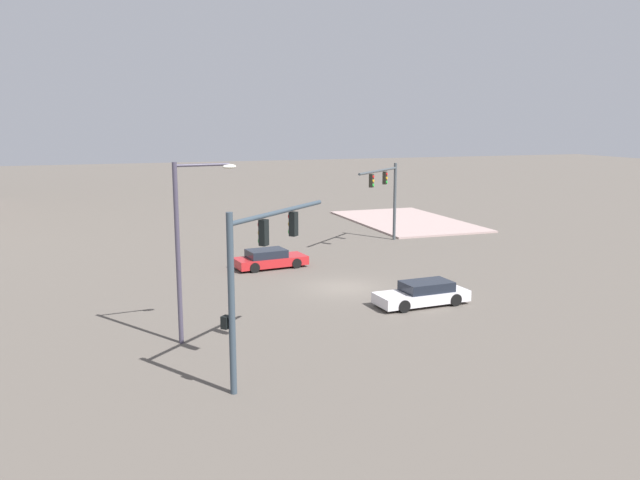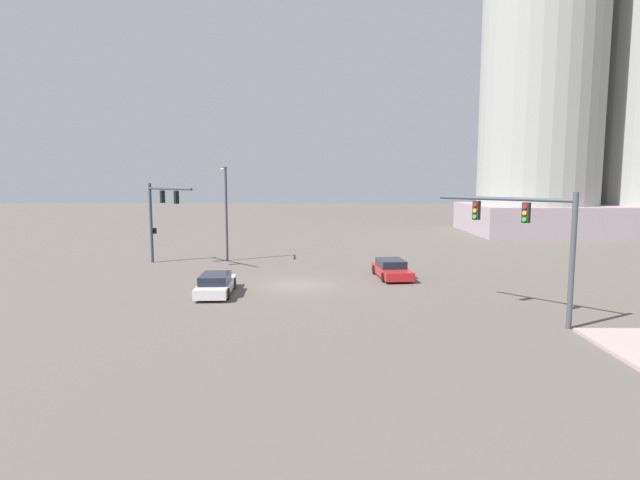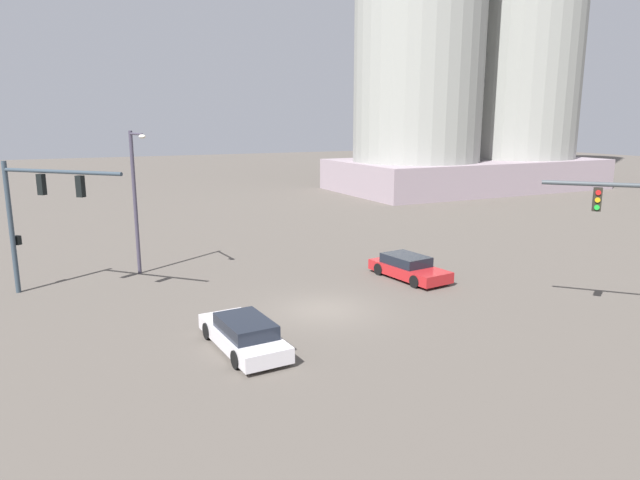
{
  "view_description": "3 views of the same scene",
  "coord_description": "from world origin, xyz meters",
  "px_view_note": "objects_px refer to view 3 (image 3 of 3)",
  "views": [
    {
      "loc": [
        -33.11,
        13.0,
        9.32
      ],
      "look_at": [
        1.86,
        0.76,
        2.47
      ],
      "focal_mm": 36.43,
      "sensor_mm": 36.0,
      "label": 1
    },
    {
      "loc": [
        1.96,
        -31.49,
        6.55
      ],
      "look_at": [
        1.43,
        2.65,
        2.56
      ],
      "focal_mm": 28.61,
      "sensor_mm": 36.0,
      "label": 2
    },
    {
      "loc": [
        -10.49,
        -21.16,
        8.18
      ],
      "look_at": [
        -0.41,
        -0.45,
        3.28
      ],
      "focal_mm": 31.65,
      "sensor_mm": 36.0,
      "label": 3
    }
  ],
  "objects_px": {
    "sedan_car_waiting_far": "(244,334)",
    "traffic_signal_opposite_side": "(35,204)",
    "streetlamp_curved_arm": "(136,192)",
    "sedan_car_approaching": "(408,268)"
  },
  "relations": [
    {
      "from": "sedan_car_approaching",
      "to": "sedan_car_waiting_far",
      "type": "bearing_deg",
      "value": -71.17
    },
    {
      "from": "sedan_car_approaching",
      "to": "sedan_car_waiting_far",
      "type": "height_order",
      "value": "same"
    },
    {
      "from": "sedan_car_waiting_far",
      "to": "traffic_signal_opposite_side",
      "type": "bearing_deg",
      "value": 28.76
    },
    {
      "from": "streetlamp_curved_arm",
      "to": "sedan_car_approaching",
      "type": "xyz_separation_m",
      "value": [
        12.58,
        -6.9,
        -3.92
      ]
    },
    {
      "from": "traffic_signal_opposite_side",
      "to": "sedan_car_approaching",
      "type": "distance_m",
      "value": 18.43
    },
    {
      "from": "streetlamp_curved_arm",
      "to": "sedan_car_waiting_far",
      "type": "bearing_deg",
      "value": 2.4
    },
    {
      "from": "traffic_signal_opposite_side",
      "to": "streetlamp_curved_arm",
      "type": "distance_m",
      "value": 5.09
    },
    {
      "from": "streetlamp_curved_arm",
      "to": "sedan_car_waiting_far",
      "type": "xyz_separation_m",
      "value": [
        1.76,
        -12.14,
        -3.92
      ]
    },
    {
      "from": "traffic_signal_opposite_side",
      "to": "sedan_car_approaching",
      "type": "bearing_deg",
      "value": 29.76
    },
    {
      "from": "traffic_signal_opposite_side",
      "to": "sedan_car_waiting_far",
      "type": "relative_size",
      "value": 1.28
    }
  ]
}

